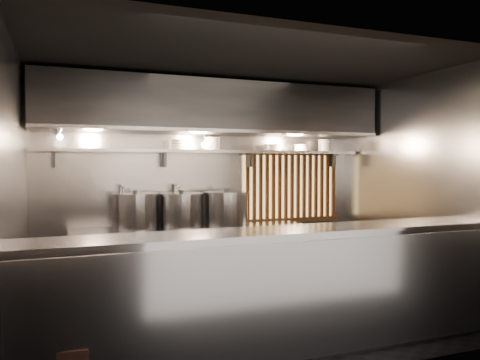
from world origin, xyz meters
TOP-DOWN VIEW (x-y plane):
  - floor at (0.00, 0.00)m, footprint 4.50×4.50m
  - ceiling at (0.00, 0.00)m, footprint 4.50×4.50m
  - wall_back at (0.00, 1.50)m, footprint 4.50×0.00m
  - wall_left at (-2.25, 0.00)m, footprint 0.00×3.00m
  - wall_right at (2.25, 0.00)m, footprint 0.00×3.00m
  - serving_counter at (0.00, -0.96)m, footprint 4.50×0.56m
  - cooking_bench at (-0.30, 1.13)m, footprint 3.00×0.70m
  - bowl_shelf at (0.00, 1.32)m, footprint 4.40×0.34m
  - exhaust_hood at (0.00, 1.10)m, footprint 4.40×0.81m
  - wood_screen at (1.30, 1.45)m, footprint 1.56×0.09m
  - faucet_left at (-1.15, 1.37)m, footprint 0.04×0.30m
  - faucet_right at (-0.45, 1.37)m, footprint 0.04×0.30m
  - heat_lamp at (-1.90, 0.85)m, footprint 0.25×0.35m
  - pendant_bulb at (-0.10, 1.20)m, footprint 0.09×0.09m
  - stock_pot_left at (-1.01, 1.17)m, footprint 0.72×0.72m
  - stock_pot_mid at (-0.43, 1.17)m, footprint 0.74×0.74m
  - stock_pot_right at (0.17, 1.11)m, footprint 0.76×0.76m
  - bowl_stack_0 at (-0.44, 1.32)m, footprint 0.24×0.24m
  - bowl_stack_1 at (0.04, 1.32)m, footprint 0.22×0.22m
  - bowl_stack_2 at (0.93, 1.32)m, footprint 0.24×0.24m
  - bowl_stack_3 at (1.39, 1.32)m, footprint 0.21×0.21m
  - bowl_stack_4 at (1.78, 1.32)m, footprint 0.21×0.21m

SIDE VIEW (x-z plane):
  - floor at x=0.00m, z-range 0.00..0.00m
  - cooking_bench at x=-0.30m, z-range 0.00..0.90m
  - serving_counter at x=0.00m, z-range 0.00..1.13m
  - stock_pot_mid at x=-0.43m, z-range 0.88..1.36m
  - stock_pot_left at x=-1.01m, z-range 0.88..1.37m
  - stock_pot_right at x=0.17m, z-range 0.88..1.37m
  - faucet_left at x=-1.15m, z-range 1.06..1.56m
  - faucet_right at x=-0.45m, z-range 1.06..1.56m
  - wood_screen at x=1.30m, z-range 0.86..1.90m
  - wall_back at x=0.00m, z-range -0.85..3.65m
  - wall_left at x=-2.25m, z-range -0.10..2.90m
  - wall_right at x=2.25m, z-range -0.10..2.90m
  - bowl_shelf at x=0.00m, z-range 1.86..1.90m
  - bowl_stack_2 at x=0.93m, z-range 1.90..1.99m
  - bowl_stack_3 at x=1.39m, z-range 1.90..1.99m
  - pendant_bulb at x=-0.10m, z-range 1.87..2.05m
  - bowl_stack_0 at x=-0.44m, z-range 1.90..2.03m
  - bowl_stack_1 at x=0.04m, z-range 1.90..2.07m
  - bowl_stack_4 at x=1.78m, z-range 1.90..2.07m
  - heat_lamp at x=-1.90m, z-range 1.97..2.17m
  - exhaust_hood at x=0.00m, z-range 2.10..2.75m
  - ceiling at x=0.00m, z-range 2.80..2.80m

